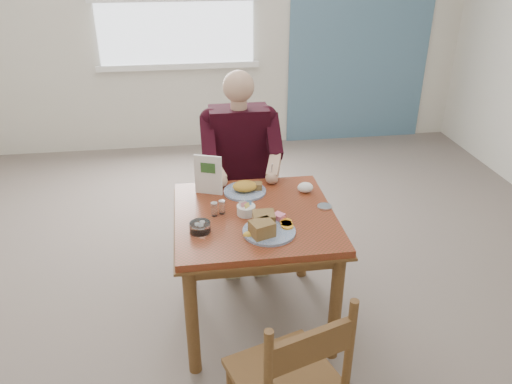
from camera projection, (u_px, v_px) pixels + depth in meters
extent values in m
plane|color=#6E6359|center=(255.00, 316.00, 3.18)|extent=(6.00, 6.00, 0.00)
plane|color=silver|center=(214.00, 18.00, 5.18)|extent=(5.50, 0.00, 5.50)
cube|color=slate|center=(363.00, 15.00, 5.36)|extent=(1.60, 0.02, 2.80)
ellipsoid|color=gold|center=(249.00, 234.00, 2.60)|extent=(0.07, 0.06, 0.03)
ellipsoid|color=white|center=(305.00, 187.00, 3.06)|extent=(0.11, 0.09, 0.06)
cylinder|color=silver|center=(324.00, 207.00, 2.90)|extent=(0.10, 0.10, 0.01)
cube|color=white|center=(179.00, 66.00, 5.31)|extent=(1.72, 0.04, 0.06)
cube|color=maroon|center=(255.00, 217.00, 2.84)|extent=(0.90, 0.90, 0.04)
cube|color=brown|center=(255.00, 221.00, 2.86)|extent=(0.92, 0.92, 0.01)
cylinder|color=brown|center=(192.00, 320.00, 2.62)|extent=(0.07, 0.07, 0.71)
cylinder|color=brown|center=(336.00, 306.00, 2.72)|extent=(0.07, 0.07, 0.71)
cylinder|color=brown|center=(189.00, 241.00, 3.31)|extent=(0.07, 0.07, 0.71)
cylinder|color=brown|center=(303.00, 232.00, 3.41)|extent=(0.07, 0.07, 0.71)
cube|color=brown|center=(266.00, 267.00, 2.53)|extent=(0.80, 0.03, 0.08)
cube|color=brown|center=(246.00, 196.00, 3.22)|extent=(0.80, 0.03, 0.08)
cube|color=brown|center=(187.00, 232.00, 2.83)|extent=(0.03, 0.80, 0.08)
cube|color=brown|center=(321.00, 222.00, 2.92)|extent=(0.03, 0.80, 0.08)
cylinder|color=brown|center=(219.00, 240.00, 3.55)|extent=(0.04, 0.04, 0.45)
cylinder|color=brown|center=(268.00, 236.00, 3.60)|extent=(0.04, 0.04, 0.45)
cylinder|color=brown|center=(215.00, 215.00, 3.87)|extent=(0.04, 0.04, 0.45)
cylinder|color=brown|center=(261.00, 212.00, 3.92)|extent=(0.04, 0.04, 0.45)
cube|color=brown|center=(240.00, 197.00, 3.62)|extent=(0.42, 0.42, 0.03)
cylinder|color=brown|center=(213.00, 159.00, 3.65)|extent=(0.04, 0.04, 0.50)
cylinder|color=brown|center=(261.00, 156.00, 3.70)|extent=(0.04, 0.04, 0.50)
cube|color=brown|center=(237.00, 145.00, 3.63)|extent=(0.38, 0.03, 0.14)
cylinder|color=brown|center=(298.00, 374.00, 2.47)|extent=(0.05, 0.05, 0.45)
cube|color=brown|center=(285.00, 377.00, 2.14)|extent=(0.53, 0.53, 0.03)
cylinder|color=brown|center=(268.00, 383.00, 1.82)|extent=(0.05, 0.05, 0.50)
cylinder|color=brown|center=(349.00, 351.00, 1.96)|extent=(0.05, 0.05, 0.50)
cube|color=brown|center=(311.00, 347.00, 1.85)|extent=(0.37, 0.15, 0.14)
cube|color=gray|center=(228.00, 197.00, 3.47)|extent=(0.13, 0.38, 0.12)
cube|color=gray|center=(256.00, 195.00, 3.50)|extent=(0.13, 0.38, 0.12)
cube|color=gray|center=(232.00, 247.00, 3.45)|extent=(0.10, 0.10, 0.48)
cube|color=gray|center=(260.00, 245.00, 3.48)|extent=(0.10, 0.10, 0.48)
cube|color=black|center=(239.00, 148.00, 3.48)|extent=(0.40, 0.22, 0.58)
sphere|color=black|center=(211.00, 119.00, 3.36)|extent=(0.15, 0.15, 0.15)
sphere|color=black|center=(266.00, 116.00, 3.40)|extent=(0.15, 0.15, 0.15)
cylinder|color=tan|center=(239.00, 106.00, 3.32)|extent=(0.11, 0.11, 0.08)
sphere|color=tan|center=(238.00, 86.00, 3.26)|extent=(0.21, 0.21, 0.21)
cube|color=black|center=(208.00, 139.00, 3.30)|extent=(0.09, 0.29, 0.27)
cube|color=black|center=(273.00, 136.00, 3.35)|extent=(0.09, 0.29, 0.27)
sphere|color=black|center=(209.00, 160.00, 3.24)|extent=(0.09, 0.09, 0.09)
sphere|color=black|center=(276.00, 156.00, 3.30)|extent=(0.09, 0.09, 0.09)
cube|color=tan|center=(215.00, 170.00, 3.18)|extent=(0.14, 0.23, 0.14)
cube|color=tan|center=(274.00, 167.00, 3.23)|extent=(0.14, 0.23, 0.14)
sphere|color=tan|center=(221.00, 181.00, 3.12)|extent=(0.08, 0.08, 0.08)
sphere|color=tan|center=(272.00, 178.00, 3.16)|extent=(0.08, 0.08, 0.08)
cylinder|color=silver|center=(272.00, 171.00, 3.14)|extent=(0.01, 0.05, 0.12)
cylinder|color=white|center=(269.00, 231.00, 2.65)|extent=(0.34, 0.34, 0.02)
cube|color=#A58249|center=(262.00, 228.00, 2.58)|extent=(0.14, 0.13, 0.08)
cube|color=#A58249|center=(264.00, 219.00, 2.67)|extent=(0.12, 0.10, 0.08)
cylinder|color=orange|center=(287.00, 226.00, 2.68)|extent=(0.07, 0.07, 0.01)
cylinder|color=orange|center=(287.00, 224.00, 2.70)|extent=(0.08, 0.08, 0.01)
cylinder|color=orange|center=(286.00, 222.00, 2.72)|extent=(0.09, 0.09, 0.01)
cube|color=pink|center=(279.00, 216.00, 2.75)|extent=(0.08, 0.08, 0.03)
cylinder|color=white|center=(245.00, 191.00, 3.07)|extent=(0.29, 0.29, 0.01)
ellipsoid|color=gold|center=(245.00, 186.00, 3.05)|extent=(0.16, 0.14, 0.06)
cube|color=#A58249|center=(254.00, 186.00, 3.07)|extent=(0.10, 0.07, 0.04)
cylinder|color=white|center=(246.00, 210.00, 2.82)|extent=(0.12, 0.12, 0.05)
cube|color=pink|center=(244.00, 204.00, 2.79)|extent=(0.04, 0.03, 0.03)
cube|color=#6699D8|center=(248.00, 203.00, 2.81)|extent=(0.04, 0.02, 0.03)
cube|color=#EAD159|center=(247.00, 205.00, 2.78)|extent=(0.04, 0.04, 0.03)
cube|color=white|center=(242.00, 203.00, 2.81)|extent=(0.04, 0.02, 0.03)
cylinder|color=white|center=(214.00, 210.00, 2.80)|extent=(0.05, 0.05, 0.07)
cylinder|color=silver|center=(214.00, 204.00, 2.78)|extent=(0.05, 0.05, 0.01)
cylinder|color=white|center=(222.00, 208.00, 2.82)|extent=(0.05, 0.05, 0.07)
cylinder|color=silver|center=(222.00, 202.00, 2.80)|extent=(0.05, 0.05, 0.01)
cylinder|color=white|center=(200.00, 227.00, 2.65)|extent=(0.14, 0.14, 0.05)
cylinder|color=white|center=(197.00, 225.00, 2.64)|extent=(0.03, 0.03, 0.02)
cylinder|color=white|center=(202.00, 223.00, 2.66)|extent=(0.03, 0.03, 0.02)
cylinder|color=white|center=(201.00, 226.00, 2.63)|extent=(0.03, 0.03, 0.02)
cube|color=white|center=(208.00, 175.00, 3.00)|extent=(0.16, 0.07, 0.25)
cube|color=#2D5926|center=(208.00, 168.00, 2.97)|extent=(0.09, 0.03, 0.06)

